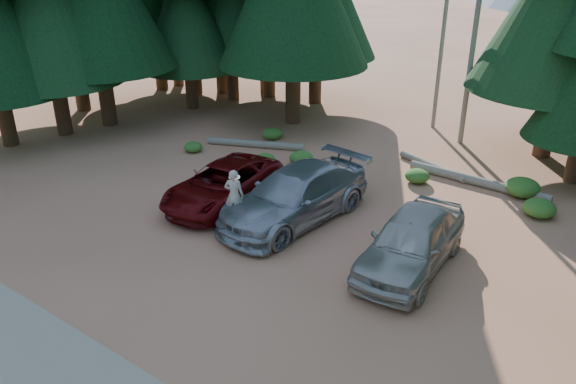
% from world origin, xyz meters
% --- Properties ---
extents(ground, '(160.00, 160.00, 0.00)m').
position_xyz_m(ground, '(0.00, 0.00, 0.00)').
color(ground, '#A86847').
rests_on(ground, ground).
extents(forest_belt_north, '(36.00, 7.00, 22.00)m').
position_xyz_m(forest_belt_north, '(0.00, 15.00, 0.00)').
color(forest_belt_north, black).
rests_on(forest_belt_north, ground).
extents(forest_belt_west, '(6.00, 22.00, 22.00)m').
position_xyz_m(forest_belt_west, '(-15.50, 4.00, 0.00)').
color(forest_belt_west, black).
rests_on(forest_belt_west, ground).
extents(snag_front, '(0.24, 0.24, 12.00)m').
position_xyz_m(snag_front, '(0.80, 14.50, 6.00)').
color(snag_front, '#6B6055').
rests_on(snag_front, ground).
extents(snag_back, '(0.20, 0.20, 10.00)m').
position_xyz_m(snag_back, '(-1.20, 16.00, 5.00)').
color(snag_back, '#6B6055').
rests_on(snag_back, ground).
extents(red_pickup, '(2.94, 5.50, 1.47)m').
position_xyz_m(red_pickup, '(-3.93, 2.96, 0.73)').
color(red_pickup, '#600809').
rests_on(red_pickup, ground).
extents(silver_minivan_center, '(3.18, 6.40, 1.79)m').
position_xyz_m(silver_minivan_center, '(-1.03, 3.41, 0.89)').
color(silver_minivan_center, '#A0A2A8').
rests_on(silver_minivan_center, ground).
extents(silver_minivan_right, '(2.39, 5.24, 1.74)m').
position_xyz_m(silver_minivan_right, '(3.53, 2.86, 0.87)').
color(silver_minivan_right, '#B7B0A3').
rests_on(silver_minivan_right, ground).
extents(frisbee_player, '(0.76, 0.65, 1.77)m').
position_xyz_m(frisbee_player, '(-2.15, 1.54, 1.32)').
color(frisbee_player, beige).
rests_on(frisbee_player, ground).
extents(log_left, '(4.35, 2.09, 0.33)m').
position_xyz_m(log_left, '(-6.70, 8.26, 0.16)').
color(log_left, '#6B6055').
rests_on(log_left, ground).
extents(log_mid, '(3.46, 1.57, 0.30)m').
position_xyz_m(log_mid, '(1.05, 10.50, 0.15)').
color(log_mid, '#6B6055').
rests_on(log_mid, ground).
extents(log_right, '(5.67, 0.61, 0.36)m').
position_xyz_m(log_right, '(3.13, 9.97, 0.18)').
color(log_right, '#6B6055').
rests_on(log_right, ground).
extents(shrub_far_left, '(0.97, 0.97, 0.53)m').
position_xyz_m(shrub_far_left, '(-6.79, 9.66, 0.27)').
color(shrub_far_left, '#357121').
rests_on(shrub_far_left, ground).
extents(shrub_left, '(0.89, 0.89, 0.49)m').
position_xyz_m(shrub_left, '(-5.01, 6.81, 0.25)').
color(shrub_left, '#357121').
rests_on(shrub_left, ground).
extents(shrub_center_left, '(1.05, 1.05, 0.58)m').
position_xyz_m(shrub_center_left, '(-3.77, 7.78, 0.29)').
color(shrub_center_left, '#357121').
rests_on(shrub_center_left, ground).
extents(shrub_center_right, '(0.97, 0.97, 0.53)m').
position_xyz_m(shrub_center_right, '(1.08, 8.90, 0.27)').
color(shrub_center_right, '#357121').
rests_on(shrub_center_right, ground).
extents(shrub_right, '(1.29, 1.29, 0.71)m').
position_xyz_m(shrub_right, '(4.85, 10.00, 0.35)').
color(shrub_right, '#357121').
rests_on(shrub_right, ground).
extents(shrub_far_right, '(1.12, 1.12, 0.62)m').
position_xyz_m(shrub_far_right, '(5.80, 8.61, 0.31)').
color(shrub_far_right, '#357121').
rests_on(shrub_far_right, ground).
extents(shrub_edge_west, '(0.83, 0.83, 0.46)m').
position_xyz_m(shrub_edge_west, '(-8.65, 6.15, 0.23)').
color(shrub_edge_west, '#357121').
rests_on(shrub_edge_west, ground).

